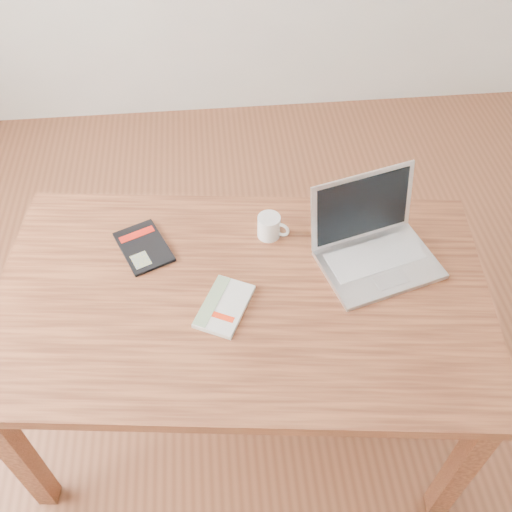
{
  "coord_description": "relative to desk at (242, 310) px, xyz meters",
  "views": [
    {
      "loc": [
        -0.15,
        -1.18,
        2.14
      ],
      "look_at": [
        -0.04,
        -0.04,
        0.85
      ],
      "focal_mm": 40.0,
      "sensor_mm": 36.0,
      "label": 1
    }
  ],
  "objects": [
    {
      "name": "room",
      "position": [
        0.03,
        0.1,
        0.69
      ],
      "size": [
        4.04,
        4.04,
        2.7
      ],
      "color": "brown",
      "rests_on": "ground"
    },
    {
      "name": "desk",
      "position": [
        0.0,
        0.0,
        0.0
      ],
      "size": [
        1.62,
        1.05,
        0.75
      ],
      "rotation": [
        0.0,
        0.0,
        -0.12
      ],
      "color": "brown",
      "rests_on": "ground"
    },
    {
      "name": "white_guidebook",
      "position": [
        -0.06,
        -0.05,
        0.1
      ],
      "size": [
        0.2,
        0.24,
        0.02
      ],
      "rotation": [
        0.0,
        0.0,
        -0.46
      ],
      "color": "beige",
      "rests_on": "desk"
    },
    {
      "name": "black_guidebook",
      "position": [
        -0.31,
        0.22,
        0.1
      ],
      "size": [
        0.21,
        0.25,
        0.01
      ],
      "rotation": [
        0.0,
        0.0,
        0.42
      ],
      "color": "black",
      "rests_on": "desk"
    },
    {
      "name": "laptop",
      "position": [
        0.43,
        0.12,
        0.14
      ],
      "size": [
        0.43,
        0.39,
        0.25
      ],
      "rotation": [
        0.0,
        0.0,
        0.27
      ],
      "color": "silver",
      "rests_on": "desk"
    },
    {
      "name": "coffee_mug",
      "position": [
        0.11,
        0.24,
        0.13
      ],
      "size": [
        0.11,
        0.08,
        0.08
      ],
      "rotation": [
        0.0,
        0.0,
        -0.47
      ],
      "color": "white",
      "rests_on": "desk"
    }
  ]
}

